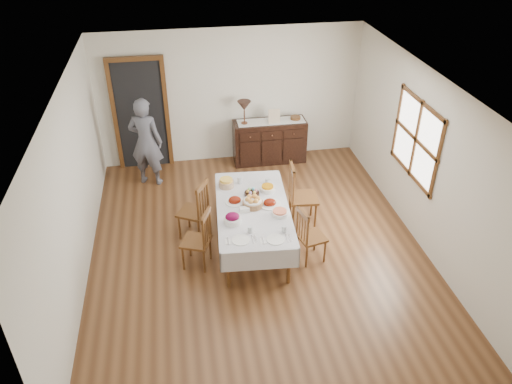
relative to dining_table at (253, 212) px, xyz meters
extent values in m
plane|color=brown|center=(0.05, -0.07, -0.63)|extent=(6.00, 6.00, 0.00)
cube|color=white|center=(0.05, -0.07, 1.97)|extent=(5.00, 6.00, 0.02)
cube|color=silver|center=(0.05, 2.93, 0.67)|extent=(5.00, 0.02, 2.60)
cube|color=silver|center=(0.05, -3.07, 0.67)|extent=(5.00, 0.02, 2.60)
cube|color=silver|center=(-2.45, -0.07, 0.67)|extent=(0.02, 6.00, 2.60)
cube|color=silver|center=(2.55, -0.07, 0.67)|extent=(0.02, 6.00, 2.60)
cube|color=white|center=(2.54, 0.23, 0.87)|extent=(0.02, 1.30, 1.10)
cube|color=#573317|center=(2.53, 0.23, 0.87)|extent=(0.03, 1.46, 1.26)
cube|color=black|center=(-1.65, 2.89, 0.42)|extent=(0.90, 0.06, 2.10)
cube|color=#573317|center=(-1.65, 2.87, 0.42)|extent=(1.04, 0.08, 2.18)
cube|color=silver|center=(0.00, 0.00, 0.07)|extent=(1.17, 2.11, 0.04)
cylinder|color=#573317|center=(-0.48, -0.85, -0.30)|extent=(0.06, 0.06, 0.66)
cylinder|color=#573317|center=(0.35, -0.91, -0.30)|extent=(0.06, 0.06, 0.66)
cylinder|color=#573317|center=(-0.35, 0.91, -0.30)|extent=(0.06, 0.06, 0.66)
cylinder|color=#573317|center=(0.48, 0.85, -0.30)|extent=(0.06, 0.06, 0.66)
cube|color=silver|center=(-0.52, 0.04, -0.07)|extent=(0.17, 2.08, 0.32)
cube|color=silver|center=(0.52, -0.04, -0.07)|extent=(0.17, 2.08, 0.32)
cube|color=silver|center=(-0.08, -1.03, -0.07)|extent=(1.06, 0.10, 0.32)
cube|color=silver|center=(0.08, 1.03, -0.07)|extent=(1.06, 0.10, 0.32)
cube|color=#573317|center=(-0.88, -0.30, -0.21)|extent=(0.50, 0.50, 0.04)
cylinder|color=#573317|center=(-0.97, -0.09, -0.43)|extent=(0.03, 0.03, 0.40)
cylinder|color=#573317|center=(-1.08, -0.39, -0.43)|extent=(0.03, 0.03, 0.40)
cylinder|color=#573317|center=(-0.67, -0.21, -0.43)|extent=(0.03, 0.03, 0.40)
cylinder|color=#573317|center=(-0.79, -0.50, -0.43)|extent=(0.03, 0.03, 0.40)
cylinder|color=#573317|center=(-0.65, -0.21, 0.05)|extent=(0.04, 0.04, 0.52)
cylinder|color=#573317|center=(-0.78, -0.52, 0.05)|extent=(0.04, 0.04, 0.52)
cube|color=#573317|center=(-0.71, -0.36, 0.27)|extent=(0.17, 0.36, 0.07)
cylinder|color=#573317|center=(-0.68, -0.28, 0.03)|extent=(0.02, 0.02, 0.43)
cylinder|color=#573317|center=(-0.71, -0.36, 0.03)|extent=(0.02, 0.02, 0.43)
cylinder|color=#573317|center=(-0.74, -0.44, 0.03)|extent=(0.02, 0.02, 0.43)
cube|color=#573317|center=(-0.88, 0.42, -0.19)|extent=(0.56, 0.56, 0.04)
cylinder|color=#573317|center=(-0.94, 0.64, -0.42)|extent=(0.04, 0.04, 0.42)
cylinder|color=#573317|center=(-1.10, 0.35, -0.42)|extent=(0.04, 0.04, 0.42)
cylinder|color=#573317|center=(-0.65, 0.48, -0.42)|extent=(0.04, 0.04, 0.42)
cylinder|color=#573317|center=(-0.81, 0.19, -0.42)|extent=(0.04, 0.04, 0.42)
cylinder|color=#573317|center=(-0.63, 0.48, 0.09)|extent=(0.04, 0.04, 0.55)
cylinder|color=#573317|center=(-0.80, 0.17, 0.09)|extent=(0.04, 0.04, 0.55)
cube|color=#573317|center=(-0.72, 0.33, 0.32)|extent=(0.22, 0.36, 0.08)
cylinder|color=#573317|center=(-0.67, 0.40, 0.07)|extent=(0.02, 0.02, 0.45)
cylinder|color=#573317|center=(-0.72, 0.33, 0.07)|extent=(0.02, 0.02, 0.45)
cylinder|color=#573317|center=(-0.76, 0.25, 0.07)|extent=(0.02, 0.02, 0.45)
cube|color=#573317|center=(0.79, -0.46, -0.23)|extent=(0.44, 0.44, 0.04)
cylinder|color=#573317|center=(0.97, -0.57, -0.44)|extent=(0.03, 0.03, 0.38)
cylinder|color=#573317|center=(0.90, -0.28, -0.44)|extent=(0.03, 0.03, 0.38)
cylinder|color=#573317|center=(0.68, -0.64, -0.44)|extent=(0.03, 0.03, 0.38)
cylinder|color=#573317|center=(0.61, -0.34, -0.44)|extent=(0.03, 0.03, 0.38)
cylinder|color=#573317|center=(0.67, -0.65, 0.01)|extent=(0.04, 0.04, 0.49)
cylinder|color=#573317|center=(0.59, -0.34, 0.01)|extent=(0.04, 0.04, 0.49)
cube|color=#573317|center=(0.63, -0.49, 0.23)|extent=(0.11, 0.35, 0.07)
cylinder|color=#573317|center=(0.65, -0.57, 0.00)|extent=(0.02, 0.02, 0.41)
cylinder|color=#573317|center=(0.63, -0.49, 0.00)|extent=(0.02, 0.02, 0.41)
cylinder|color=#573317|center=(0.61, -0.42, 0.00)|extent=(0.02, 0.02, 0.41)
cube|color=#573317|center=(0.90, 0.47, -0.15)|extent=(0.48, 0.48, 0.04)
cylinder|color=#573317|center=(1.06, 0.28, -0.40)|extent=(0.04, 0.04, 0.46)
cylinder|color=#573317|center=(1.10, 0.63, -0.40)|extent=(0.04, 0.04, 0.46)
cylinder|color=#573317|center=(0.71, 0.31, -0.40)|extent=(0.04, 0.04, 0.46)
cylinder|color=#573317|center=(0.74, 0.67, -0.40)|extent=(0.04, 0.04, 0.46)
cylinder|color=#573317|center=(0.68, 0.30, 0.14)|extent=(0.04, 0.04, 0.59)
cylinder|color=#573317|center=(0.72, 0.68, 0.14)|extent=(0.04, 0.04, 0.59)
cube|color=#573317|center=(0.70, 0.49, 0.40)|extent=(0.08, 0.43, 0.08)
cylinder|color=#573317|center=(0.69, 0.39, 0.12)|extent=(0.02, 0.02, 0.49)
cylinder|color=#573317|center=(0.70, 0.49, 0.12)|extent=(0.02, 0.02, 0.49)
cylinder|color=#573317|center=(0.71, 0.58, 0.12)|extent=(0.02, 0.02, 0.49)
cube|color=black|center=(0.77, 2.65, -0.20)|extent=(1.41, 0.47, 0.85)
cube|color=black|center=(0.34, 2.41, 0.05)|extent=(0.40, 0.02, 0.17)
sphere|color=brown|center=(0.34, 2.39, 0.05)|extent=(0.03, 0.03, 0.03)
cube|color=black|center=(0.77, 2.41, 0.05)|extent=(0.40, 0.02, 0.17)
sphere|color=brown|center=(0.77, 2.39, 0.05)|extent=(0.03, 0.03, 0.03)
cube|color=black|center=(1.19, 2.41, 0.05)|extent=(0.40, 0.02, 0.17)
sphere|color=brown|center=(1.19, 2.39, 0.05)|extent=(0.03, 0.03, 0.03)
imported|color=#555662|center=(-1.57, 2.20, 0.26)|extent=(0.64, 0.51, 1.77)
cylinder|color=brown|center=(0.00, 0.02, 0.13)|extent=(0.30, 0.30, 0.09)
cylinder|color=white|center=(0.00, 0.02, 0.19)|extent=(0.27, 0.27, 0.02)
sphere|color=gold|center=(0.08, 0.02, 0.22)|extent=(0.08, 0.08, 0.08)
sphere|color=gold|center=(0.04, 0.09, 0.22)|extent=(0.08, 0.08, 0.08)
sphere|color=gold|center=(-0.04, 0.09, 0.22)|extent=(0.08, 0.08, 0.08)
sphere|color=gold|center=(-0.08, 0.02, 0.22)|extent=(0.08, 0.08, 0.08)
sphere|color=gold|center=(-0.04, -0.05, 0.22)|extent=(0.08, 0.08, 0.08)
sphere|color=gold|center=(0.04, -0.05, 0.22)|extent=(0.08, 0.08, 0.08)
cylinder|color=black|center=(0.04, 0.32, 0.11)|extent=(0.23, 0.23, 0.05)
ellipsoid|color=pink|center=(0.10, 0.32, 0.16)|extent=(0.05, 0.05, 0.06)
ellipsoid|color=#63BFDE|center=(0.07, 0.37, 0.16)|extent=(0.05, 0.05, 0.06)
ellipsoid|color=#88CC6E|center=(0.00, 0.37, 0.16)|extent=(0.05, 0.05, 0.06)
ellipsoid|color=gold|center=(-0.03, 0.32, 0.16)|extent=(0.05, 0.05, 0.06)
ellipsoid|color=#C190DE|center=(0.00, 0.26, 0.16)|extent=(0.05, 0.05, 0.06)
ellipsoid|color=#EFD75D|center=(0.07, 0.26, 0.16)|extent=(0.05, 0.05, 0.06)
cylinder|color=white|center=(-0.25, 0.17, 0.10)|extent=(0.29, 0.29, 0.01)
ellipsoid|color=#681305|center=(-0.25, 0.17, 0.13)|extent=(0.19, 0.16, 0.11)
cylinder|color=white|center=(0.26, 0.02, 0.10)|extent=(0.33, 0.33, 0.01)
ellipsoid|color=#681305|center=(0.26, 0.02, 0.12)|extent=(0.19, 0.16, 0.11)
cylinder|color=white|center=(-0.35, -0.35, 0.13)|extent=(0.25, 0.25, 0.08)
ellipsoid|color=#5F052F|center=(-0.35, -0.35, 0.19)|extent=(0.20, 0.17, 0.11)
cylinder|color=white|center=(0.30, 0.41, 0.12)|extent=(0.24, 0.24, 0.06)
cylinder|color=orange|center=(0.30, 0.41, 0.17)|extent=(0.18, 0.18, 0.03)
cylinder|color=tan|center=(-0.32, 0.63, 0.14)|extent=(0.24, 0.24, 0.10)
cylinder|color=gold|center=(-0.32, 0.63, 0.21)|extent=(0.20, 0.20, 0.04)
cylinder|color=white|center=(0.35, -0.27, 0.11)|extent=(0.24, 0.24, 0.05)
cylinder|color=#E06F4D|center=(0.35, -0.27, 0.15)|extent=(0.20, 0.20, 0.02)
cube|color=white|center=(-0.14, -0.10, 0.12)|extent=(0.15, 0.10, 0.07)
cylinder|color=white|center=(-0.29, -0.77, 0.09)|extent=(0.25, 0.25, 0.01)
cube|color=white|center=(-0.46, -0.77, 0.09)|extent=(0.09, 0.13, 0.01)
cube|color=#BAB9BE|center=(-0.46, -0.77, 0.10)|extent=(0.03, 0.16, 0.01)
cube|color=#BAB9BE|center=(-0.13, -0.77, 0.09)|extent=(0.03, 0.18, 0.01)
cube|color=#BAB9BE|center=(-0.09, -0.77, 0.09)|extent=(0.03, 0.14, 0.01)
cylinder|color=silver|center=(-0.14, -0.62, 0.14)|extent=(0.07, 0.07, 0.10)
cylinder|color=white|center=(0.17, -0.83, 0.09)|extent=(0.25, 0.25, 0.01)
cube|color=white|center=(0.00, -0.83, 0.09)|extent=(0.09, 0.13, 0.01)
cube|color=#BAB9BE|center=(0.00, -0.83, 0.10)|extent=(0.03, 0.16, 0.01)
cube|color=#BAB9BE|center=(0.33, -0.83, 0.09)|extent=(0.03, 0.18, 0.01)
cube|color=#BAB9BE|center=(0.37, -0.83, 0.09)|extent=(0.03, 0.14, 0.01)
cylinder|color=silver|center=(0.32, -0.68, 0.14)|extent=(0.07, 0.07, 0.10)
cylinder|color=silver|center=(-0.10, 0.70, 0.14)|extent=(0.07, 0.07, 0.11)
cylinder|color=silver|center=(0.33, 0.62, 0.13)|extent=(0.07, 0.07, 0.09)
cube|color=white|center=(0.79, 2.65, 0.22)|extent=(1.30, 0.35, 0.01)
cylinder|color=brown|center=(0.27, 2.63, 0.23)|extent=(0.12, 0.12, 0.03)
cylinder|color=brown|center=(0.27, 2.63, 0.37)|extent=(0.02, 0.02, 0.25)
cone|color=#3D2820|center=(0.27, 2.63, 0.59)|extent=(0.26, 0.26, 0.18)
cube|color=#C5AF90|center=(0.84, 2.57, 0.36)|extent=(0.22, 0.08, 0.28)
cylinder|color=#573317|center=(1.28, 2.67, 0.25)|extent=(0.20, 0.20, 0.06)
camera|label=1|loc=(-0.98, -6.02, 4.20)|focal=35.00mm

